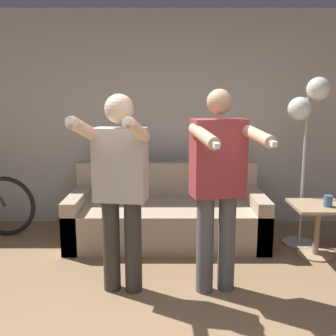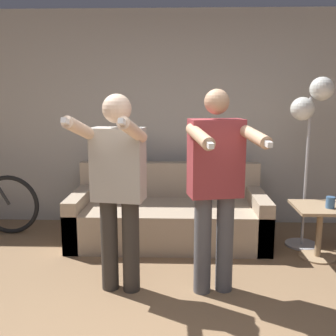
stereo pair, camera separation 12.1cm
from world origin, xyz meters
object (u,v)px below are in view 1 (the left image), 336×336
(person_left, at_px, (120,181))
(side_table, at_px, (318,219))
(couch, at_px, (167,217))
(cat, at_px, (121,155))
(floor_lamp, at_px, (308,114))
(cup, at_px, (328,201))
(person_right, at_px, (218,180))

(person_left, bearing_deg, side_table, 29.88)
(couch, xyz_separation_m, side_table, (1.50, -0.45, 0.13))
(cat, bearing_deg, side_table, -21.64)
(side_table, bearing_deg, floor_lamp, 99.38)
(person_left, xyz_separation_m, cat, (-0.17, 1.54, -0.03))
(couch, relative_size, floor_lamp, 1.19)
(couch, xyz_separation_m, cup, (1.57, -0.51, 0.33))
(person_left, height_order, side_table, person_left)
(person_right, distance_m, cup, 1.39)
(person_right, bearing_deg, person_left, 168.25)
(couch, xyz_separation_m, person_left, (-0.37, -1.18, 0.68))
(person_right, xyz_separation_m, side_table, (1.10, 0.73, -0.56))
(person_right, bearing_deg, cup, 18.29)
(person_left, bearing_deg, cup, 27.65)
(person_right, xyz_separation_m, floor_lamp, (1.04, 1.05, 0.46))
(side_table, xyz_separation_m, cup, (0.06, -0.06, 0.20))
(person_left, bearing_deg, floor_lamp, 38.55)
(person_right, distance_m, cat, 1.81)
(couch, xyz_separation_m, person_right, (0.41, -1.18, 0.68))
(couch, height_order, cat, cat)
(cat, xyz_separation_m, floor_lamp, (1.99, -0.49, 0.50))
(couch, height_order, cup, couch)
(couch, distance_m, floor_lamp, 1.85)
(person_right, relative_size, cat, 3.18)
(side_table, height_order, cup, cup)
(side_table, bearing_deg, person_right, -146.33)
(couch, xyz_separation_m, cat, (-0.54, 0.36, 0.65))
(side_table, distance_m, cup, 0.22)
(cat, relative_size, floor_lamp, 0.29)
(side_table, bearing_deg, couch, 163.24)
(side_table, bearing_deg, cup, -43.54)
(person_right, relative_size, side_table, 3.10)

